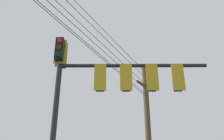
{
  "coord_description": "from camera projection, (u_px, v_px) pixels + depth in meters",
  "views": [
    {
      "loc": [
        -8.12,
        6.09,
        1.32
      ],
      "look_at": [
        -2.22,
        -0.73,
        5.68
      ],
      "focal_mm": 42.79,
      "sensor_mm": 36.0,
      "label": 1
    }
  ],
  "objects": [
    {
      "name": "signal_mast_assembly",
      "position": [
        100.0,
        85.0,
        9.74
      ],
      "size": [
        4.67,
        4.1,
        6.94
      ],
      "color": "black",
      "rests_on": "ground"
    },
    {
      "name": "utility_pole_wooden",
      "position": [
        148.0,
        135.0,
        16.25
      ],
      "size": [
        0.36,
        2.16,
        9.43
      ],
      "color": "#4C3823",
      "rests_on": "ground"
    }
  ]
}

